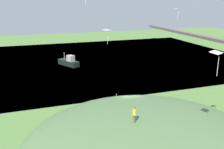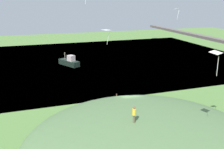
% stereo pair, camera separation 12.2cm
% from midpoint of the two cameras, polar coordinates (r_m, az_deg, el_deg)
% --- Properties ---
extents(ground_plane, '(160.00, 160.00, 0.00)m').
position_cam_midpoint_polar(ground_plane, '(34.31, 4.00, -7.39)').
color(ground_plane, '#547C3B').
extents(lake_water, '(51.33, 80.00, 0.40)m').
position_cam_midpoint_polar(lake_water, '(60.54, -6.41, 3.28)').
color(lake_water, '#375783').
rests_on(lake_water, ground_plane).
extents(grass_hill, '(23.75, 25.41, 5.00)m').
position_cam_midpoint_polar(grass_hill, '(26.25, 7.55, -15.84)').
color(grass_hill, '#517044').
rests_on(grass_hill, ground_plane).
extents(bridge_deck_far, '(46.19, 1.80, 0.70)m').
position_cam_midpoint_polar(bridge_deck_far, '(71.91, 17.82, 9.00)').
color(bridge_deck_far, '#605854').
extents(boat_on_lake, '(5.71, 4.20, 2.81)m').
position_cam_midpoint_polar(boat_on_lake, '(55.54, -10.16, 2.91)').
color(boat_on_lake, black).
rests_on(boat_on_lake, lake_water).
extents(person_on_hilltop, '(0.53, 0.53, 1.75)m').
position_cam_midpoint_polar(person_on_hilltop, '(24.30, 5.14, -8.88)').
color(person_on_hilltop, brown).
rests_on(person_on_hilltop, grass_hill).
extents(kite_0, '(0.96, 0.82, 1.42)m').
position_cam_midpoint_polar(kite_0, '(23.65, -1.39, 10.22)').
color(kite_0, white).
extents(kite_2, '(0.72, 0.74, 1.36)m').
position_cam_midpoint_polar(kite_2, '(31.79, 14.80, 14.51)').
color(kite_2, white).
extents(kite_6, '(1.17, 1.32, 1.96)m').
position_cam_midpoint_polar(kite_6, '(21.24, 23.18, 4.58)').
color(kite_6, white).
extents(mooring_post, '(0.14, 0.14, 0.93)m').
position_cam_midpoint_polar(mooring_post, '(36.07, 0.97, -5.27)').
color(mooring_post, brown).
rests_on(mooring_post, ground_plane).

